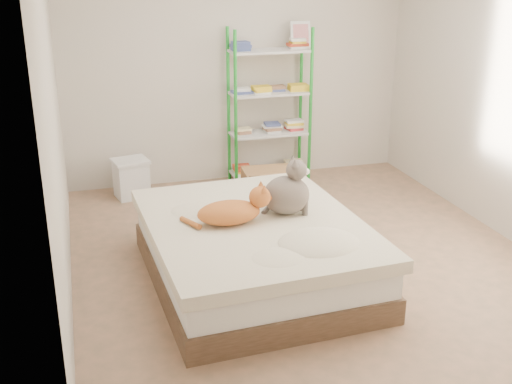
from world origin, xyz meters
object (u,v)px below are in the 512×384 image
object	(u,v)px
bed	(254,251)
orange_cat	(229,210)
shelf_unit	(270,108)
grey_cat	(286,187)
white_bin	(131,178)
cardboard_box	(269,187)

from	to	relation	value
bed	orange_cat	size ratio (longest dim) A/B	3.59
orange_cat	shelf_unit	distance (m)	2.48
bed	grey_cat	world-z (taller)	grey_cat
shelf_unit	white_bin	size ratio (longest dim) A/B	4.24
orange_cat	white_bin	size ratio (longest dim) A/B	1.39
bed	orange_cat	distance (m)	0.42
grey_cat	white_bin	world-z (taller)	grey_cat
bed	orange_cat	xyz separation A→B (m)	(-0.20, -0.00, 0.37)
orange_cat	shelf_unit	world-z (taller)	shelf_unit
cardboard_box	white_bin	size ratio (longest dim) A/B	1.30
orange_cat	white_bin	world-z (taller)	orange_cat
orange_cat	cardboard_box	size ratio (longest dim) A/B	1.07
shelf_unit	grey_cat	bearing A→B (deg)	-103.90
orange_cat	cardboard_box	distance (m)	1.80
bed	cardboard_box	world-z (taller)	bed
orange_cat	white_bin	xyz separation A→B (m)	(-0.54, 2.13, -0.41)
shelf_unit	white_bin	distance (m)	1.68
grey_cat	cardboard_box	size ratio (longest dim) A/B	0.83
grey_cat	white_bin	xyz separation A→B (m)	(-1.02, 2.06, -0.51)
bed	cardboard_box	bearing A→B (deg)	66.19
orange_cat	grey_cat	bearing A→B (deg)	10.06
orange_cat	white_bin	bearing A→B (deg)	105.06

